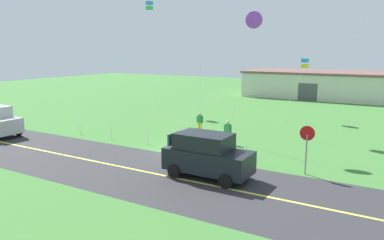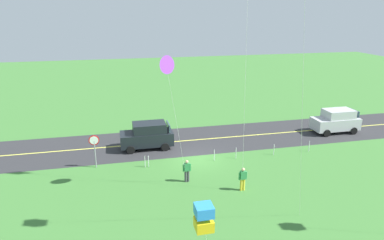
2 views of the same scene
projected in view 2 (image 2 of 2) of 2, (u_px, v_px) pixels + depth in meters
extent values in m
cube|color=#3D7533|center=(196.00, 159.00, 27.88)|extent=(120.00, 120.00, 0.10)
cube|color=#2D2D30|center=(186.00, 141.00, 31.57)|extent=(120.00, 7.00, 0.00)
cube|color=#E5E04C|center=(186.00, 141.00, 31.57)|extent=(120.00, 0.16, 0.00)
cube|color=black|center=(147.00, 138.00, 29.65)|extent=(4.40, 1.90, 1.10)
cube|color=black|center=(149.00, 128.00, 29.41)|extent=(2.73, 1.75, 0.80)
cube|color=#334756|center=(136.00, 128.00, 29.18)|extent=(0.10, 1.62, 0.64)
cube|color=#334756|center=(168.00, 126.00, 29.75)|extent=(0.10, 1.62, 0.60)
cylinder|color=black|center=(131.00, 150.00, 28.63)|extent=(0.68, 0.22, 0.68)
cylinder|color=black|center=(129.00, 142.00, 30.39)|extent=(0.68, 0.22, 0.68)
cylinder|color=black|center=(165.00, 147.00, 29.24)|extent=(0.68, 0.22, 0.68)
cylinder|color=black|center=(162.00, 139.00, 31.00)|extent=(0.68, 0.22, 0.68)
cube|color=#B7B7BC|center=(335.00, 123.00, 33.50)|extent=(4.40, 1.90, 1.10)
cube|color=#B7B7BC|center=(339.00, 114.00, 33.27)|extent=(2.73, 1.75, 0.80)
cube|color=#334756|center=(328.00, 114.00, 33.04)|extent=(0.10, 1.62, 0.64)
cube|color=#334756|center=(353.00, 113.00, 33.61)|extent=(0.10, 1.62, 0.60)
cylinder|color=black|center=(327.00, 133.00, 32.49)|extent=(0.68, 0.22, 0.68)
cylinder|color=black|center=(315.00, 127.00, 34.25)|extent=(0.68, 0.22, 0.68)
cylinder|color=black|center=(354.00, 131.00, 33.09)|extent=(0.68, 0.22, 0.68)
cylinder|color=black|center=(341.00, 125.00, 34.86)|extent=(0.68, 0.22, 0.68)
cylinder|color=gray|center=(95.00, 154.00, 25.99)|extent=(0.08, 0.08, 2.10)
cylinder|color=red|center=(94.00, 140.00, 25.65)|extent=(0.76, 0.04, 0.76)
cylinder|color=white|center=(94.00, 140.00, 25.62)|extent=(0.62, 0.01, 0.62)
cylinder|color=#3F3F47|center=(188.00, 176.00, 24.03)|extent=(0.16, 0.16, 0.82)
cylinder|color=#3F3F47|center=(186.00, 176.00, 24.00)|extent=(0.16, 0.16, 0.82)
cube|color=#338C4C|center=(187.00, 167.00, 23.80)|extent=(0.36, 0.22, 0.56)
cylinder|color=#338C4C|center=(190.00, 167.00, 23.87)|extent=(0.10, 0.10, 0.52)
cylinder|color=#338C4C|center=(183.00, 168.00, 23.77)|extent=(0.10, 0.10, 0.52)
sphere|color=#D8AD84|center=(187.00, 162.00, 23.69)|extent=(0.22, 0.22, 0.22)
cylinder|color=yellow|center=(244.00, 184.00, 22.89)|extent=(0.16, 0.16, 0.82)
cylinder|color=yellow|center=(241.00, 185.00, 22.85)|extent=(0.16, 0.16, 0.82)
cube|color=#338C4C|center=(243.00, 175.00, 22.66)|extent=(0.36, 0.22, 0.56)
cylinder|color=#338C4C|center=(246.00, 175.00, 22.73)|extent=(0.10, 0.10, 0.52)
cylinder|color=#338C4C|center=(239.00, 176.00, 22.62)|extent=(0.10, 0.10, 0.52)
sphere|color=#D8AD84|center=(243.00, 170.00, 22.54)|extent=(0.22, 0.22, 0.22)
cylinder|color=silver|center=(177.00, 128.00, 22.38)|extent=(1.39, 0.78, 8.24)
cone|color=purple|center=(166.00, 65.00, 20.62)|extent=(1.09, 0.78, 1.11)
cylinder|color=silver|center=(246.00, 61.00, 20.49)|extent=(0.26, 0.23, 16.93)
cube|color=#2D8CE5|center=(204.00, 210.00, 10.91)|extent=(0.56, 0.56, 0.36)
cube|color=yellow|center=(204.00, 224.00, 11.06)|extent=(0.56, 0.56, 0.36)
cylinder|color=silver|center=(302.00, 103.00, 16.76)|extent=(2.48, 2.31, 14.20)
cylinder|color=silver|center=(309.00, 146.00, 29.09)|extent=(0.05, 0.05, 0.90)
cylinder|color=silver|center=(274.00, 150.00, 28.42)|extent=(0.05, 0.05, 0.90)
cylinder|color=silver|center=(236.00, 153.00, 27.73)|extent=(0.05, 0.05, 0.90)
cylinder|color=silver|center=(214.00, 155.00, 27.35)|extent=(0.05, 0.05, 0.90)
cylinder|color=silver|center=(145.00, 162.00, 26.19)|extent=(0.05, 0.05, 0.90)
cylinder|color=silver|center=(148.00, 161.00, 26.25)|extent=(0.05, 0.05, 0.90)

